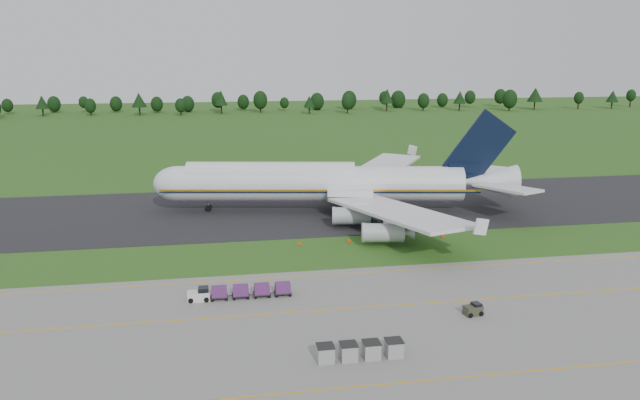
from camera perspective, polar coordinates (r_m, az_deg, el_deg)
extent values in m
plane|color=#285319|center=(97.57, -0.72, -4.89)|extent=(600.00, 600.00, 0.00)
cube|color=slate|center=(66.76, 3.99, -13.99)|extent=(300.00, 52.00, 0.06)
cube|color=black|center=(124.19, -2.74, -0.84)|extent=(300.00, 40.00, 0.08)
cube|color=orange|center=(77.31, 1.87, -9.93)|extent=(300.00, 0.25, 0.01)
cube|color=orange|center=(61.65, 5.36, -16.48)|extent=(300.00, 0.20, 0.01)
cube|color=orange|center=(88.25, 0.31, -6.88)|extent=(120.00, 0.20, 0.01)
cylinder|color=black|center=(329.57, -24.00, 7.32)|extent=(0.70, 0.70, 3.58)
cone|color=#163412|center=(329.17, -24.08, 8.18)|extent=(6.31, 6.31, 6.37)
cylinder|color=black|center=(324.09, -20.22, 7.53)|extent=(0.70, 0.70, 3.14)
sphere|color=#163412|center=(323.81, -20.27, 8.09)|extent=(5.41, 5.41, 5.41)
cylinder|color=black|center=(319.12, -16.16, 7.81)|extent=(0.70, 0.70, 3.91)
cone|color=#163412|center=(318.67, -16.23, 8.78)|extent=(7.25, 7.25, 6.96)
cylinder|color=black|center=(313.01, -12.60, 7.85)|extent=(0.70, 0.70, 3.17)
sphere|color=#163412|center=(312.72, -12.63, 8.44)|extent=(5.29, 5.29, 5.29)
cylinder|color=black|center=(316.54, -9.00, 8.16)|extent=(0.70, 0.70, 4.24)
cone|color=#163412|center=(316.06, -9.04, 9.23)|extent=(6.11, 6.11, 7.54)
cylinder|color=black|center=(321.27, -5.46, 8.33)|extent=(0.70, 0.70, 4.13)
sphere|color=#163412|center=(320.92, -5.48, 9.09)|extent=(7.16, 7.16, 7.16)
cylinder|color=black|center=(313.87, -0.99, 8.18)|extent=(0.70, 0.70, 3.18)
cone|color=#163412|center=(313.49, -0.99, 8.98)|extent=(5.80, 5.80, 5.65)
cylinder|color=black|center=(314.68, 2.53, 8.25)|extent=(0.70, 0.70, 3.86)
sphere|color=#163412|center=(314.34, 2.54, 8.97)|extent=(6.00, 6.00, 6.00)
cylinder|color=black|center=(328.93, 6.12, 8.44)|extent=(0.70, 0.70, 4.18)
cone|color=#163412|center=(328.47, 6.15, 9.45)|extent=(6.57, 6.57, 7.44)
cylinder|color=black|center=(334.03, 9.42, 8.35)|extent=(0.70, 0.70, 3.41)
sphere|color=#163412|center=(333.74, 9.45, 8.95)|extent=(6.09, 6.09, 6.09)
cylinder|color=black|center=(338.13, 12.63, 8.29)|extent=(0.70, 0.70, 3.70)
cone|color=#163412|center=(337.72, 12.67, 9.16)|extent=(6.59, 6.59, 6.57)
cylinder|color=black|center=(343.04, 16.92, 8.14)|extent=(0.70, 0.70, 4.04)
sphere|color=#163412|center=(342.72, 16.96, 8.82)|extent=(7.57, 7.57, 7.57)
cylinder|color=black|center=(355.89, 19.01, 8.17)|extent=(0.70, 0.70, 4.16)
cone|color=#163412|center=(355.47, 19.08, 9.10)|extent=(8.31, 8.31, 7.40)
cylinder|color=black|center=(366.32, 22.53, 7.99)|extent=(0.70, 0.70, 3.94)
sphere|color=#163412|center=(366.02, 22.59, 8.62)|extent=(5.06, 5.06, 5.06)
cylinder|color=black|center=(376.84, 25.11, 7.85)|extent=(0.70, 0.70, 3.53)
cone|color=#163412|center=(376.49, 25.19, 8.59)|extent=(6.53, 6.53, 6.28)
cylinder|color=black|center=(392.28, 26.50, 7.93)|extent=(0.70, 0.70, 4.21)
sphere|color=#163412|center=(391.98, 26.56, 8.56)|extent=(5.09, 5.09, 5.09)
cylinder|color=silver|center=(121.36, -0.01, 1.50)|extent=(55.71, 16.31, 6.87)
cylinder|color=silver|center=(121.45, -4.52, 2.24)|extent=(32.89, 10.87, 5.36)
sphere|color=silver|center=(124.59, -12.85, 1.47)|extent=(6.87, 6.87, 6.87)
cone|color=silver|center=(125.52, 15.20, 1.65)|extent=(11.47, 8.24, 6.53)
cube|color=orange|center=(118.11, -0.02, 0.88)|extent=(60.17, 10.58, 0.33)
cube|color=silver|center=(104.55, 7.00, -1.06)|extent=(18.16, 33.82, 0.52)
cube|color=silver|center=(139.94, 5.29, 2.70)|extent=(26.77, 31.88, 0.52)
cylinder|color=#A1A3A9|center=(110.54, 2.91, -1.45)|extent=(7.11, 4.16, 3.05)
cylinder|color=#A1A3A9|center=(100.79, 5.80, -2.99)|extent=(7.11, 4.16, 3.05)
cylinder|color=#A1A3A9|center=(133.90, 2.44, 1.21)|extent=(7.11, 4.16, 3.05)
cylinder|color=#A1A3A9|center=(144.40, 4.11, 2.09)|extent=(7.11, 4.16, 3.05)
cube|color=black|center=(123.81, 14.32, 4.56)|extent=(13.80, 2.92, 15.32)
cube|color=silver|center=(119.12, 16.74, 1.06)|extent=(9.53, 13.47, 0.43)
cube|color=silver|center=(132.62, 15.03, 2.40)|extent=(12.19, 12.74, 0.43)
cylinder|color=slate|center=(124.42, -10.17, -0.54)|extent=(0.34, 0.34, 2.10)
cylinder|color=black|center=(124.52, -10.16, -0.73)|extent=(1.37, 1.06, 1.24)
cylinder|color=slate|center=(118.33, 2.76, -1.07)|extent=(0.34, 0.34, 2.10)
cylinder|color=black|center=(118.44, 2.75, -1.27)|extent=(1.37, 1.06, 1.24)
cylinder|color=slate|center=(126.65, 2.59, -0.09)|extent=(0.34, 0.34, 2.10)
cylinder|color=black|center=(126.75, 2.59, -0.27)|extent=(1.37, 1.06, 1.24)
cube|color=silver|center=(81.02, -11.04, -8.61)|extent=(2.81, 1.51, 1.19)
cylinder|color=black|center=(80.46, -11.74, -9.01)|extent=(0.65, 0.24, 0.65)
cube|color=black|center=(81.05, -9.18, -8.68)|extent=(2.16, 1.62, 0.13)
cube|color=#53225D|center=(80.81, -9.20, -8.26)|extent=(1.94, 1.51, 1.19)
cylinder|color=black|center=(80.43, -9.79, -9.03)|extent=(0.37, 0.16, 0.37)
cube|color=black|center=(81.09, -7.26, -8.60)|extent=(2.16, 1.62, 0.13)
cube|color=#53225D|center=(80.85, -7.27, -8.18)|extent=(1.94, 1.51, 1.19)
cylinder|color=black|center=(80.44, -7.85, -8.96)|extent=(0.37, 0.16, 0.37)
cube|color=black|center=(81.22, -5.33, -8.51)|extent=(2.16, 1.62, 0.13)
cube|color=#53225D|center=(80.98, -5.34, -8.09)|extent=(1.94, 1.51, 1.19)
cylinder|color=black|center=(80.55, -5.91, -8.87)|extent=(0.37, 0.16, 0.37)
cube|color=black|center=(81.44, -3.42, -8.41)|extent=(2.16, 1.62, 0.13)
cube|color=#53225D|center=(81.20, -3.43, -7.99)|extent=(1.94, 1.51, 1.19)
cylinder|color=black|center=(80.74, -3.97, -8.77)|extent=(0.37, 0.16, 0.37)
cylinder|color=black|center=(81.12, -11.03, -8.78)|extent=(0.65, 0.24, 0.65)
cube|color=#363827|center=(77.66, 13.82, -9.77)|extent=(2.30, 1.61, 1.16)
cylinder|color=black|center=(76.96, 13.48, -10.20)|extent=(0.59, 0.21, 0.59)
cylinder|color=black|center=(78.58, 14.12, -9.73)|extent=(0.59, 0.21, 0.59)
cube|color=gray|center=(65.02, 0.49, -13.89)|extent=(1.68, 1.68, 1.68)
cube|color=black|center=(64.62, 0.49, -13.19)|extent=(1.78, 1.78, 0.08)
cube|color=gray|center=(65.44, 2.62, -13.71)|extent=(1.68, 1.68, 1.68)
cube|color=black|center=(65.04, 2.63, -13.02)|extent=(1.78, 1.78, 0.08)
cube|color=gray|center=(65.95, 4.72, -13.52)|extent=(1.68, 1.68, 1.68)
cube|color=black|center=(65.55, 4.73, -12.83)|extent=(1.78, 1.78, 0.08)
cube|color=gray|center=(66.54, 6.78, -13.31)|extent=(1.68, 1.68, 1.68)
cube|color=black|center=(66.15, 6.80, -12.63)|extent=(1.78, 1.78, 0.08)
cube|color=#E54107|center=(101.36, -1.85, -4.01)|extent=(0.50, 0.12, 0.60)
cube|color=black|center=(101.44, -1.85, -4.16)|extent=(0.30, 0.30, 0.04)
cube|color=#E54107|center=(102.72, 2.66, -3.78)|extent=(0.50, 0.12, 0.60)
cube|color=black|center=(102.80, 2.66, -3.93)|extent=(0.30, 0.30, 0.04)
cube|color=#E54107|center=(104.70, 7.02, -3.53)|extent=(0.50, 0.12, 0.60)
cube|color=black|center=(104.78, 7.02, -3.68)|extent=(0.30, 0.30, 0.04)
cube|color=#E54107|center=(107.27, 11.20, -3.28)|extent=(0.50, 0.12, 0.60)
cube|color=black|center=(107.35, 11.19, -3.42)|extent=(0.30, 0.30, 0.04)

